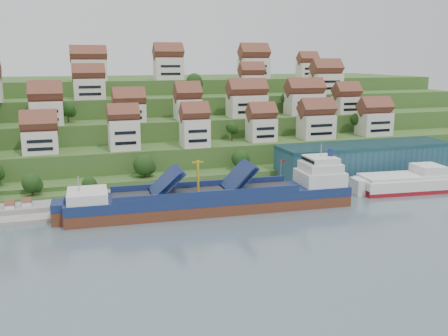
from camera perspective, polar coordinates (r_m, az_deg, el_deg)
name	(u,v)px	position (r m, az deg, el deg)	size (l,w,h in m)	color
ground	(235,207)	(137.43, 1.31, -4.49)	(300.00, 300.00, 0.00)	slate
quay	(280,185)	(157.78, 6.37, -1.92)	(180.00, 14.00, 2.20)	gray
pebble_beach	(11,213)	(142.30, -23.13, -4.72)	(45.00, 20.00, 1.00)	gray
hillside	(161,123)	(233.55, -7.16, 5.12)	(260.00, 128.00, 31.00)	#2D4C1E
hillside_village	(184,101)	(190.46, -4.58, 7.66)	(154.78, 64.75, 29.28)	silver
hillside_trees	(176,128)	(173.90, -5.52, 4.60)	(138.06, 62.67, 31.17)	#1E4015
warehouse	(365,158)	(173.56, 15.81, 1.07)	(60.00, 15.00, 10.00)	#204859
flagpole	(281,171)	(151.25, 6.55, -0.30)	(1.28, 0.16, 8.00)	gray
beach_huts	(2,209)	(140.88, -24.04, -4.28)	(14.40, 3.70, 2.20)	white
cargo_ship	(220,199)	(133.68, -0.44, -3.54)	(76.32, 15.89, 16.78)	#592C1B
second_ship	(407,183)	(163.17, 20.23, -1.60)	(30.65, 13.90, 8.61)	maroon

